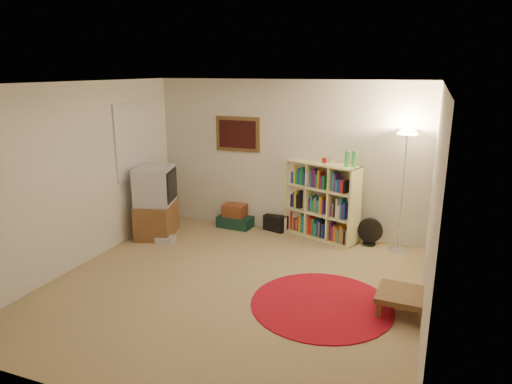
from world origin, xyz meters
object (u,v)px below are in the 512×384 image
Objects in this scene: floor_fan at (370,232)px; side_table at (403,296)px; bookshelf at (321,202)px; tv_stand at (156,203)px; floor_lamp at (406,151)px; suitcase at (236,221)px.

side_table is at bearing -85.04° from floor_fan.
tv_stand is (-2.53, -0.86, -0.04)m from bookshelf.
bookshelf reaches higher than tv_stand.
bookshelf is at bearing 124.69° from side_table.
floor_lamp is 4.24× the size of floor_fan.
floor_fan is 2.29m from suitcase.
floor_fan is 0.75× the size of side_table.
bookshelf is at bearing 161.11° from floor_fan.
floor_fan is 3.44m from tv_stand.
floor_lamp reaches higher than side_table.
bookshelf is 1.55m from floor_lamp.
floor_lamp reaches higher than bookshelf.
bookshelf is 0.90m from floor_fan.
bookshelf reaches higher than suitcase.
floor_fan is at bearing 169.16° from floor_lamp.
floor_lamp is at bearing 95.46° from side_table.
bookshelf is at bearing 5.16° from suitcase.
tv_stand reaches higher than floor_fan.
suitcase is at bearing -157.01° from bookshelf.
tv_stand is 1.90× the size of suitcase.
suitcase is (1.05, 0.83, -0.46)m from tv_stand.
tv_stand is at bearing -139.58° from bookshelf.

